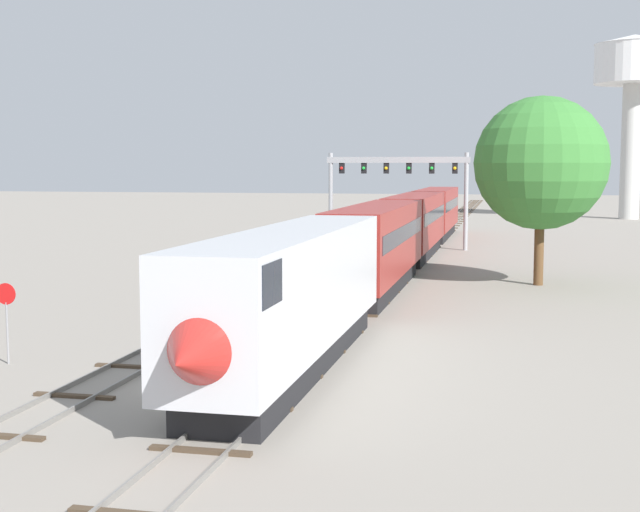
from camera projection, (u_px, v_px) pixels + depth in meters
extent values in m
plane|color=gray|center=(207.00, 388.00, 27.44)|extent=(400.00, 400.00, 0.00)
cube|color=slate|center=(428.00, 237.00, 85.44)|extent=(0.07, 200.00, 0.16)
cube|color=slate|center=(443.00, 237.00, 85.13)|extent=(0.07, 200.00, 0.16)
cube|color=#473828|center=(200.00, 451.00, 21.18)|extent=(2.60, 0.24, 0.10)
cube|color=#473828|center=(249.00, 407.00, 25.07)|extent=(2.60, 0.24, 0.10)
cube|color=#473828|center=(284.00, 375.00, 28.95)|extent=(2.60, 0.24, 0.10)
cube|color=#473828|center=(312.00, 350.00, 32.84)|extent=(2.60, 0.24, 0.10)
cube|color=#473828|center=(333.00, 331.00, 36.72)|extent=(2.60, 0.24, 0.10)
cube|color=#473828|center=(350.00, 315.00, 40.61)|extent=(2.60, 0.24, 0.10)
cube|color=#473828|center=(364.00, 302.00, 44.49)|extent=(2.60, 0.24, 0.10)
cube|color=#473828|center=(376.00, 291.00, 48.38)|extent=(2.60, 0.24, 0.10)
cube|color=#473828|center=(387.00, 282.00, 52.26)|extent=(2.60, 0.24, 0.10)
cube|color=#473828|center=(395.00, 274.00, 56.15)|extent=(2.60, 0.24, 0.10)
cube|color=#473828|center=(403.00, 267.00, 60.03)|extent=(2.60, 0.24, 0.10)
cube|color=#473828|center=(410.00, 261.00, 63.92)|extent=(2.60, 0.24, 0.10)
cube|color=#473828|center=(416.00, 256.00, 67.80)|extent=(2.60, 0.24, 0.10)
cube|color=#473828|center=(421.00, 251.00, 71.69)|extent=(2.60, 0.24, 0.10)
cube|color=#473828|center=(426.00, 247.00, 75.57)|extent=(2.60, 0.24, 0.10)
cube|color=#473828|center=(430.00, 243.00, 79.46)|extent=(2.60, 0.24, 0.10)
cube|color=#473828|center=(434.00, 239.00, 83.35)|extent=(2.60, 0.24, 0.10)
cube|color=#473828|center=(437.00, 236.00, 87.23)|extent=(2.60, 0.24, 0.10)
cube|color=#473828|center=(441.00, 233.00, 91.12)|extent=(2.60, 0.24, 0.10)
cube|color=#473828|center=(444.00, 230.00, 95.00)|extent=(2.60, 0.24, 0.10)
cube|color=#473828|center=(446.00, 228.00, 98.89)|extent=(2.60, 0.24, 0.10)
cube|color=#473828|center=(449.00, 226.00, 102.77)|extent=(2.60, 0.24, 0.10)
cube|color=#473828|center=(451.00, 223.00, 106.66)|extent=(2.60, 0.24, 0.10)
cube|color=#473828|center=(453.00, 221.00, 110.54)|extent=(2.60, 0.24, 0.10)
cube|color=#473828|center=(456.00, 220.00, 114.43)|extent=(2.60, 0.24, 0.10)
cube|color=#473828|center=(457.00, 218.00, 118.31)|extent=(2.60, 0.24, 0.10)
cube|color=#473828|center=(459.00, 216.00, 122.20)|extent=(2.60, 0.24, 0.10)
cube|color=#473828|center=(461.00, 215.00, 126.08)|extent=(2.60, 0.24, 0.10)
cube|color=#473828|center=(462.00, 213.00, 129.97)|extent=(2.60, 0.24, 0.10)
cube|color=#473828|center=(464.00, 212.00, 133.85)|extent=(2.60, 0.24, 0.10)
cube|color=#473828|center=(465.00, 211.00, 137.74)|extent=(2.60, 0.24, 0.10)
cube|color=#473828|center=(467.00, 210.00, 141.62)|extent=(2.60, 0.24, 0.10)
cube|color=#473828|center=(468.00, 208.00, 145.51)|extent=(2.60, 0.24, 0.10)
cube|color=#473828|center=(469.00, 207.00, 149.39)|extent=(2.60, 0.24, 0.10)
cube|color=#473828|center=(470.00, 206.00, 153.28)|extent=(2.60, 0.24, 0.10)
cube|color=#473828|center=(471.00, 205.00, 157.16)|extent=(2.60, 0.24, 0.10)
cube|color=#473828|center=(472.00, 204.00, 161.05)|extent=(2.60, 0.24, 0.10)
cube|color=#473828|center=(473.00, 204.00, 164.94)|extent=(2.60, 0.24, 0.10)
cube|color=#473828|center=(474.00, 203.00, 168.82)|extent=(2.60, 0.24, 0.10)
cube|color=#473828|center=(475.00, 202.00, 172.71)|extent=(2.60, 0.24, 0.10)
cube|color=#473828|center=(476.00, 201.00, 176.59)|extent=(2.60, 0.24, 0.10)
cube|color=#473828|center=(477.00, 200.00, 180.48)|extent=(2.60, 0.24, 0.10)
cube|color=slate|center=(332.00, 256.00, 67.20)|extent=(0.07, 160.00, 0.16)
cube|color=slate|center=(351.00, 257.00, 66.89)|extent=(0.07, 160.00, 0.16)
cube|color=#473828|center=(74.00, 396.00, 26.25)|extent=(2.60, 0.24, 0.10)
cube|color=#473828|center=(131.00, 366.00, 30.13)|extent=(2.60, 0.24, 0.10)
cube|color=#473828|center=(175.00, 344.00, 34.02)|extent=(2.60, 0.24, 0.10)
cube|color=#473828|center=(209.00, 326.00, 37.90)|extent=(2.60, 0.24, 0.10)
cube|color=#473828|center=(238.00, 311.00, 41.79)|extent=(2.60, 0.24, 0.10)
cube|color=#473828|center=(261.00, 299.00, 45.68)|extent=(2.60, 0.24, 0.10)
cube|color=#473828|center=(281.00, 288.00, 49.56)|extent=(2.60, 0.24, 0.10)
cube|color=#473828|center=(298.00, 280.00, 53.45)|extent=(2.60, 0.24, 0.10)
cube|color=#473828|center=(312.00, 272.00, 57.33)|extent=(2.60, 0.24, 0.10)
cube|color=#473828|center=(325.00, 265.00, 61.22)|extent=(2.60, 0.24, 0.10)
cube|color=#473828|center=(336.00, 259.00, 65.10)|extent=(2.60, 0.24, 0.10)
cube|color=#473828|center=(346.00, 254.00, 68.99)|extent=(2.60, 0.24, 0.10)
cube|color=#473828|center=(355.00, 250.00, 72.87)|extent=(2.60, 0.24, 0.10)
cube|color=#473828|center=(363.00, 245.00, 76.76)|extent=(2.60, 0.24, 0.10)
cube|color=#473828|center=(370.00, 242.00, 80.64)|extent=(2.60, 0.24, 0.10)
cube|color=#473828|center=(377.00, 238.00, 84.53)|extent=(2.60, 0.24, 0.10)
cube|color=#473828|center=(383.00, 235.00, 88.41)|extent=(2.60, 0.24, 0.10)
cube|color=#473828|center=(389.00, 232.00, 92.30)|extent=(2.60, 0.24, 0.10)
cube|color=#473828|center=(394.00, 230.00, 96.18)|extent=(2.60, 0.24, 0.10)
cube|color=#473828|center=(398.00, 227.00, 100.07)|extent=(2.60, 0.24, 0.10)
cube|color=#473828|center=(403.00, 225.00, 103.95)|extent=(2.60, 0.24, 0.10)
cube|color=#473828|center=(407.00, 223.00, 107.84)|extent=(2.60, 0.24, 0.10)
cube|color=#473828|center=(410.00, 221.00, 111.72)|extent=(2.60, 0.24, 0.10)
cube|color=#473828|center=(414.00, 219.00, 115.61)|extent=(2.60, 0.24, 0.10)
cube|color=#473828|center=(417.00, 217.00, 119.49)|extent=(2.60, 0.24, 0.10)
cube|color=#473828|center=(420.00, 216.00, 123.38)|extent=(2.60, 0.24, 0.10)
cube|color=#473828|center=(423.00, 214.00, 127.27)|extent=(2.60, 0.24, 0.10)
cube|color=#473828|center=(426.00, 213.00, 131.15)|extent=(2.60, 0.24, 0.10)
cube|color=#473828|center=(428.00, 212.00, 135.04)|extent=(2.60, 0.24, 0.10)
cube|color=#473828|center=(430.00, 210.00, 138.92)|extent=(2.60, 0.24, 0.10)
cube|color=#473828|center=(433.00, 209.00, 142.81)|extent=(2.60, 0.24, 0.10)
cube|color=silver|center=(292.00, 285.00, 29.75)|extent=(3.00, 18.24, 3.80)
cone|color=#B2231E|center=(196.00, 354.00, 20.74)|extent=(2.88, 2.60, 2.88)
cube|color=black|center=(215.00, 282.00, 21.94)|extent=(3.04, 1.80, 1.10)
cube|color=black|center=(293.00, 354.00, 29.99)|extent=(2.52, 16.42, 1.00)
cube|color=maroon|center=(378.00, 240.00, 48.44)|extent=(3.00, 18.24, 3.80)
cube|color=black|center=(378.00, 233.00, 48.40)|extent=(3.04, 16.78, 0.90)
cube|color=black|center=(377.00, 282.00, 48.68)|extent=(2.52, 16.42, 1.00)
cube|color=maroon|center=(416.00, 220.00, 67.12)|extent=(3.00, 18.24, 3.80)
cube|color=black|center=(416.00, 214.00, 67.08)|extent=(3.04, 16.78, 0.90)
cube|color=black|center=(415.00, 250.00, 67.37)|extent=(2.52, 16.42, 1.00)
cube|color=maroon|center=(437.00, 208.00, 85.81)|extent=(3.00, 18.24, 3.80)
cube|color=black|center=(437.00, 204.00, 85.77)|extent=(3.04, 16.78, 0.90)
cube|color=black|center=(437.00, 232.00, 86.06)|extent=(2.52, 16.42, 1.00)
cylinder|color=#999BA0|center=(331.00, 201.00, 74.83)|extent=(0.36, 0.36, 8.13)
cylinder|color=#999BA0|center=(466.00, 202.00, 72.36)|extent=(0.36, 0.36, 8.13)
cube|color=#999BA0|center=(398.00, 160.00, 73.24)|extent=(12.10, 0.36, 0.50)
cube|color=black|center=(342.00, 168.00, 74.39)|extent=(0.44, 0.32, 0.90)
sphere|color=red|center=(341.00, 168.00, 74.21)|extent=(0.28, 0.28, 0.28)
cube|color=black|center=(364.00, 168.00, 73.98)|extent=(0.44, 0.32, 0.90)
sphere|color=green|center=(364.00, 168.00, 73.79)|extent=(0.28, 0.28, 0.28)
cube|color=black|center=(386.00, 168.00, 73.57)|extent=(0.44, 0.32, 0.90)
sphere|color=yellow|center=(386.00, 168.00, 73.38)|extent=(0.28, 0.28, 0.28)
cube|color=black|center=(409.00, 168.00, 73.16)|extent=(0.44, 0.32, 0.90)
sphere|color=green|center=(409.00, 168.00, 72.97)|extent=(0.28, 0.28, 0.28)
cube|color=black|center=(432.00, 168.00, 72.74)|extent=(0.44, 0.32, 0.90)
sphere|color=green|center=(432.00, 168.00, 72.56)|extent=(0.28, 0.28, 0.28)
cube|color=black|center=(455.00, 168.00, 72.33)|extent=(0.44, 0.32, 0.90)
sphere|color=yellow|center=(455.00, 168.00, 72.15)|extent=(0.28, 0.28, 0.28)
cylinder|color=beige|center=(631.00, 152.00, 115.66)|extent=(2.60, 2.60, 17.88)
cylinder|color=white|center=(634.00, 64.00, 114.49)|extent=(10.13, 10.13, 5.15)
cone|color=white|center=(635.00, 39.00, 114.17)|extent=(10.33, 10.33, 1.20)
cylinder|color=gray|center=(7.00, 333.00, 30.67)|extent=(0.08, 0.08, 2.20)
cylinder|color=red|center=(6.00, 294.00, 30.51)|extent=(0.76, 0.03, 0.76)
cylinder|color=brown|center=(539.00, 248.00, 51.09)|extent=(0.56, 0.56, 4.44)
sphere|color=#387A33|center=(541.00, 163.00, 50.59)|extent=(7.77, 7.77, 7.77)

